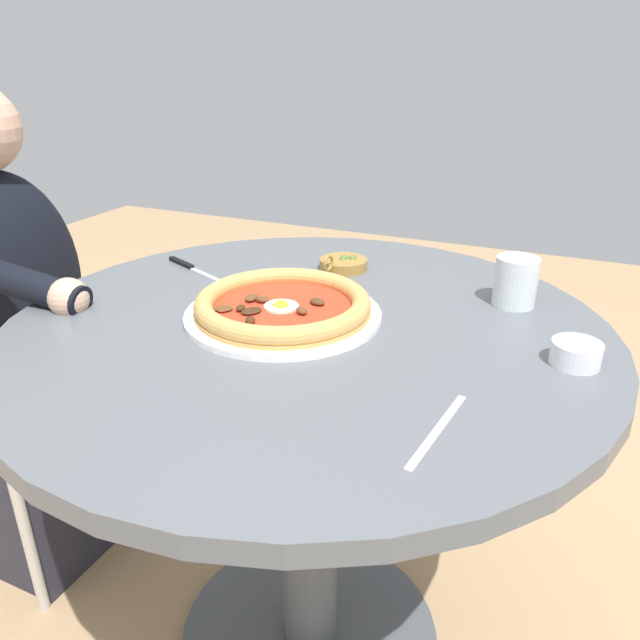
# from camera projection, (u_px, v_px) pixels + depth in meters

# --- Properties ---
(ground_plane) EXTENTS (6.00, 6.00, 0.02)m
(ground_plane) POSITION_uv_depth(u_px,v_px,m) (310.00, 639.00, 1.30)
(ground_plane) COLOR tan
(dining_table) EXTENTS (0.99, 0.99, 0.74)m
(dining_table) POSITION_uv_depth(u_px,v_px,m) (307.00, 412.00, 1.07)
(dining_table) COLOR #565B60
(dining_table) RESTS_ON ground
(pizza_on_plate) EXTENTS (0.33, 0.33, 0.04)m
(pizza_on_plate) POSITION_uv_depth(u_px,v_px,m) (282.00, 307.00, 1.01)
(pizza_on_plate) COLOR white
(pizza_on_plate) RESTS_ON dining_table
(water_glass) EXTENTS (0.07, 0.07, 0.09)m
(water_glass) POSITION_uv_depth(u_px,v_px,m) (515.00, 285.00, 1.05)
(water_glass) COLOR silver
(water_glass) RESTS_ON dining_table
(steak_knife) EXTENTS (0.09, 0.19, 0.01)m
(steak_knife) POSITION_uv_depth(u_px,v_px,m) (189.00, 266.00, 1.24)
(steak_knife) COLOR silver
(steak_knife) RESTS_ON dining_table
(ramekin_capers) EXTENTS (0.07, 0.07, 0.03)m
(ramekin_capers) POSITION_uv_depth(u_px,v_px,m) (576.00, 353.00, 0.85)
(ramekin_capers) COLOR white
(ramekin_capers) RESTS_ON dining_table
(olive_pan) EXTENTS (0.12, 0.10, 0.05)m
(olive_pan) POSITION_uv_depth(u_px,v_px,m) (343.00, 264.00, 1.23)
(olive_pan) COLOR olive
(olive_pan) RESTS_ON dining_table
(fork_utensil) EXTENTS (0.18, 0.03, 0.00)m
(fork_utensil) POSITION_uv_depth(u_px,v_px,m) (438.00, 431.00, 0.71)
(fork_utensil) COLOR #BCBCC1
(fork_utensil) RESTS_ON dining_table
(diner_person) EXTENTS (0.35, 0.49, 1.10)m
(diner_person) POSITION_uv_depth(u_px,v_px,m) (28.00, 373.00, 1.37)
(diner_person) COLOR #282833
(diner_person) RESTS_ON ground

